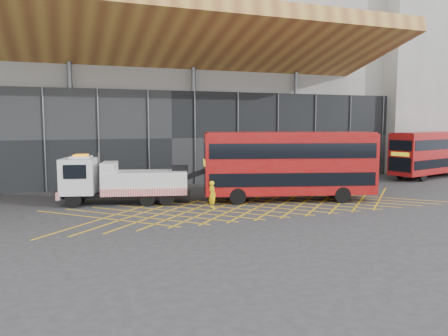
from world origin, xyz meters
name	(u,v)px	position (x,y,z in m)	size (l,w,h in m)	color
ground_plane	(186,212)	(0.00, 0.00, 0.00)	(120.00, 120.00, 0.00)	#28282B
road_markings	(259,207)	(4.80, 0.00, 0.01)	(26.36, 7.16, 0.01)	gold
construction_building	(153,85)	(1.92, 18.40, 8.98)	(55.00, 23.97, 18.00)	gray
east_building	(411,82)	(32.00, 16.00, 10.00)	(15.00, 12.00, 20.00)	gray
recovery_truck	(120,181)	(-3.31, 4.04, 1.55)	(9.60, 4.25, 3.35)	black
bus_towed	(289,163)	(7.64, 1.25, 2.61)	(11.79, 5.73, 4.69)	maroon
bus_second	(432,152)	(26.80, 7.49, 2.44)	(11.07, 5.29, 4.40)	maroon
worker	(212,194)	(1.90, 0.68, 0.86)	(0.62, 0.41, 1.71)	yellow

